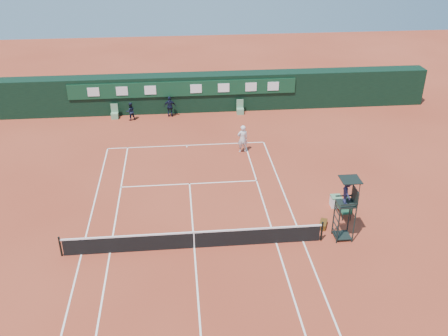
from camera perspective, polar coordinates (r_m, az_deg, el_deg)
The scene contains 14 objects.
ground at distance 25.02m, azimuth -3.41°, elevation -9.10°, with size 90.00×90.00×0.00m, color #A83F27.
court_lines at distance 25.01m, azimuth -3.42°, elevation -9.09°, with size 11.05×23.85×0.01m.
tennis_net at distance 24.71m, azimuth -3.45°, elevation -8.16°, with size 12.90×0.10×1.10m.
back_wall at distance 41.02m, azimuth -4.66°, elevation 8.59°, with size 40.00×1.65×3.00m.
linesman_chair_left at distance 40.56m, azimuth -12.38°, elevation 6.00°, with size 0.55×0.50×1.15m.
linesman_chair_right at distance 40.56m, azimuth 1.85°, elevation 6.65°, with size 0.55×0.50×1.15m.
umpire_chair at distance 25.02m, azimuth 13.87°, elevation -3.17°, with size 0.96×0.95×3.42m.
player_bench at distance 27.86m, azimuth 13.78°, elevation -4.20°, with size 0.55×1.20×1.10m.
tennis_bag at distance 26.88m, azimuth 11.26°, elevation -6.33°, with size 0.35×0.79×0.30m, color black.
cooler at distance 28.67m, azimuth 12.65°, elevation -3.71°, with size 0.57×0.57×0.65m.
tennis_ball at distance 34.87m, azimuth 2.00°, elevation 2.43°, with size 0.07×0.07×0.07m, color #D0DC33.
player at distance 33.83m, azimuth 2.13°, elevation 3.35°, with size 0.71×0.47×1.96m, color silver.
ball_kid_left at distance 39.83m, azimuth -10.64°, elevation 6.38°, with size 0.70×0.55×1.44m, color black.
ball_kid_right at distance 40.02m, azimuth -6.18°, elevation 7.00°, with size 0.99×0.41×1.69m, color black.
Camera 1 is at (-0.48, -19.97, 15.06)m, focal length 40.00 mm.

